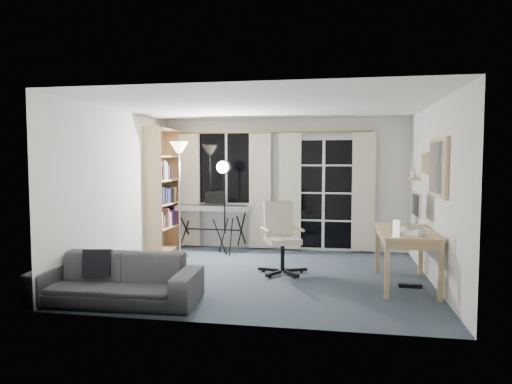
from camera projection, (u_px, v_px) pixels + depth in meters
floor at (266, 276)px, 6.52m from camera, size 4.50×4.00×0.02m
window at (227, 168)px, 8.53m from camera, size 1.20×0.08×1.40m
french_door at (323, 194)px, 8.26m from camera, size 1.32×0.09×2.11m
curtains at (274, 190)px, 8.31m from camera, size 3.60×0.07×2.13m
bookshelf at (161, 193)px, 8.20m from camera, size 0.40×1.04×2.22m
torchiere_lamp at (179, 165)px, 7.66m from camera, size 0.40×0.40×1.95m
keyboard_piano at (213, 209)px, 8.35m from camera, size 1.38×0.69×1.00m
studio_light at (224, 178)px, 7.82m from camera, size 0.30×0.33×1.67m
office_chair at (280, 231)px, 6.67m from camera, size 0.72×0.71×1.04m
desk at (406, 237)px, 5.95m from camera, size 0.69×1.37×0.73m
monitor at (417, 206)px, 6.33m from camera, size 0.18×0.53×0.46m
desk_clutter at (404, 245)px, 5.74m from camera, size 0.43×0.83×0.93m
mug at (422, 232)px, 5.43m from camera, size 0.12×0.09×0.12m
wall_mirror at (438, 168)px, 5.68m from camera, size 0.04×0.94×0.74m
framed_print at (425, 163)px, 6.56m from camera, size 0.03×0.42×0.32m
wall_shelf at (414, 175)px, 7.08m from camera, size 0.16×0.30×0.18m
sofa at (116, 271)px, 5.23m from camera, size 1.92×0.64×0.74m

